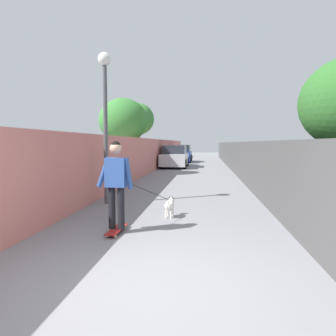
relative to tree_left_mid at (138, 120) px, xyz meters
name	(u,v)px	position (x,y,z in m)	size (l,w,h in m)	color
ground_plane	(191,174)	(-5.00, -4.15, -3.40)	(80.00, 80.00, 0.00)	gray
wall_left	(139,157)	(-7.00, -1.62, -2.43)	(48.00, 0.30, 1.95)	#CC726B
fence_right	(242,160)	(-7.00, -6.67, -2.52)	(48.00, 0.30, 1.75)	#4C4C4C
tree_left_mid	(138,120)	(0.00, 0.00, 0.00)	(2.38, 2.38, 4.59)	#473523
tree_left_far	(123,121)	(-6.00, -0.54, -0.53)	(2.58, 2.58, 4.08)	brown
lamp_post	(105,101)	(-13.95, -2.17, -0.54)	(0.36, 0.36, 4.15)	#4C4C51
skateboard	(117,229)	(-16.72, -3.27, -3.33)	(0.81, 0.24, 0.08)	maroon
person_skateboarder	(116,178)	(-16.72, -3.27, -2.35)	(0.24, 0.71, 1.65)	black
dog	(169,205)	(-15.33, -4.11, -3.13)	(1.68, 0.97, 1.06)	white
car_near	(175,157)	(-0.55, -2.77, -2.69)	(4.15, 1.80, 1.54)	silver
car_far	(182,154)	(5.59, -2.77, -2.69)	(3.88, 1.80, 1.54)	navy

